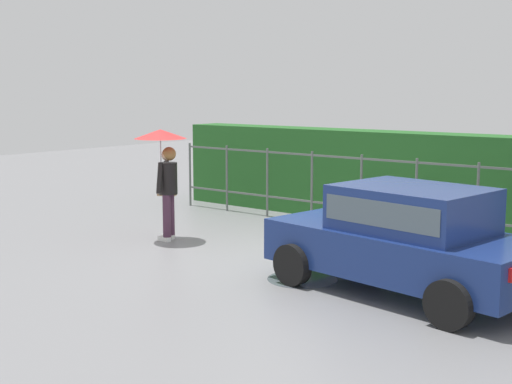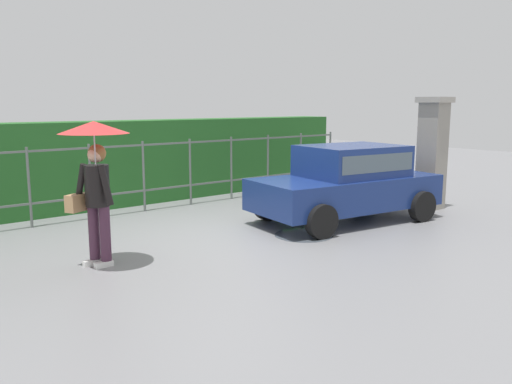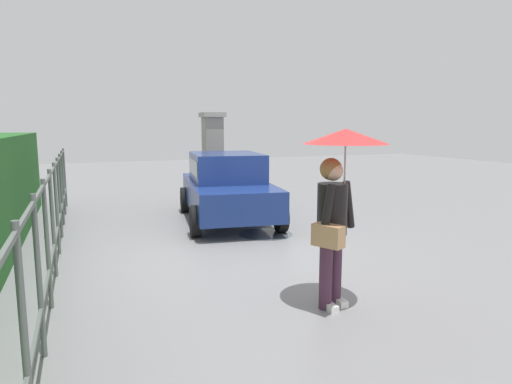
% 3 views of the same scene
% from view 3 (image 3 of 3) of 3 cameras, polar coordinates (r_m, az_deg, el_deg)
% --- Properties ---
extents(ground_plane, '(40.00, 40.00, 0.00)m').
position_cam_3_polar(ground_plane, '(7.40, -2.96, -7.80)').
color(ground_plane, slate).
extents(car, '(3.91, 2.28, 1.48)m').
position_cam_3_polar(car, '(9.73, -3.74, 1.00)').
color(car, navy).
rests_on(car, ground).
extents(pedestrian, '(0.95, 0.95, 2.05)m').
position_cam_3_polar(pedestrian, '(5.03, 10.56, 1.39)').
color(pedestrian, '#47283D').
rests_on(pedestrian, ground).
extents(gate_pillar, '(0.60, 0.60, 2.42)m').
position_cam_3_polar(gate_pillar, '(12.03, -5.56, 4.51)').
color(gate_pillar, gray).
rests_on(gate_pillar, ground).
extents(fence_section, '(10.54, 0.05, 1.50)m').
position_cam_3_polar(fence_section, '(7.25, -24.45, -2.22)').
color(fence_section, '#59605B').
rests_on(fence_section, ground).
extents(puddle_near, '(1.03, 1.03, 0.00)m').
position_cam_3_polar(puddle_near, '(8.61, 1.25, -5.42)').
color(puddle_near, '#4C545B').
rests_on(puddle_near, ground).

